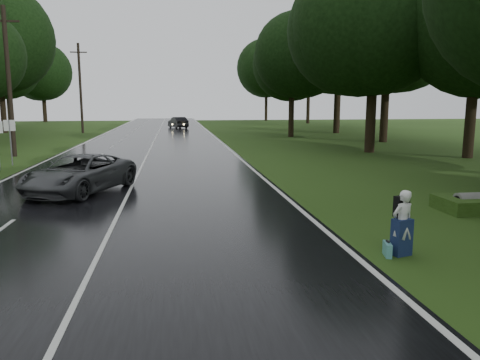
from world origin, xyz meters
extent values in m
plane|color=#284614|center=(0.00, 0.00, 0.00)|extent=(160.00, 160.00, 0.00)
cube|color=black|center=(0.00, 20.00, 0.02)|extent=(12.00, 140.00, 0.04)
cube|color=silver|center=(0.00, 20.00, 0.04)|extent=(0.12, 140.00, 0.01)
imported|color=#444649|center=(-1.86, 7.44, 0.76)|extent=(4.30, 5.72, 1.44)
imported|color=black|center=(2.36, 51.99, 0.78)|extent=(2.80, 4.74, 1.48)
imported|color=silver|center=(6.92, -1.28, 0.77)|extent=(0.64, 0.51, 1.53)
cube|color=#18264F|center=(6.92, -1.28, 0.43)|extent=(0.49, 0.40, 0.86)
cube|color=black|center=(6.99, -1.07, 1.10)|extent=(0.39, 0.28, 0.49)
cube|color=#529C9F|center=(6.58, -1.31, 0.16)|extent=(0.23, 0.47, 0.32)
cylinder|color=slate|center=(11.40, 2.56, 0.00)|extent=(1.21, 0.61, 0.61)
camera|label=1|loc=(1.78, -10.98, 3.50)|focal=34.78mm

